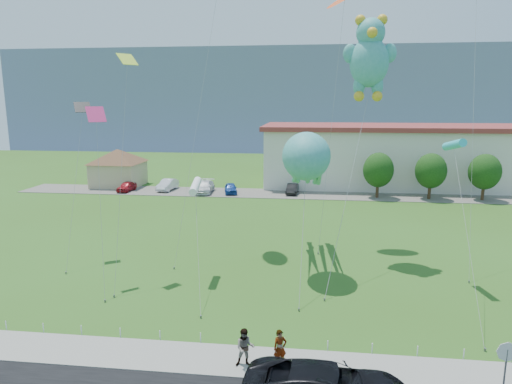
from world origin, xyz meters
The scene contains 26 objects.
ground centered at (0.00, 0.00, 0.00)m, with size 160.00×160.00×0.00m, color #315718.
sidewalk centered at (0.00, -2.75, 0.05)m, with size 80.00×2.50×0.10m, color gray.
parking_strip centered at (0.00, 35.00, 0.03)m, with size 70.00×6.00×0.06m, color #59544C.
hill_ridge centered at (0.00, 120.00, 12.50)m, with size 160.00×50.00×25.00m, color slate.
pavilion centered at (-24.00, 38.00, 3.02)m, with size 9.20×9.20×5.00m.
warehouse centered at (26.00, 44.00, 4.12)m, with size 61.00×15.00×8.20m.
stop_sign centered at (9.50, -4.21, 1.87)m, with size 0.80×0.07×2.50m.
rope_fence centered at (0.00, -1.30, 0.25)m, with size 26.05×0.05×0.50m.
tree_near centered at (10.00, 34.00, 3.39)m, with size 3.60×3.60×5.47m.
tree_mid centered at (16.00, 34.00, 3.39)m, with size 3.60×3.60×5.47m.
tree_far centered at (22.00, 34.00, 3.39)m, with size 3.60×3.60×5.47m.
pedestrian_left centered at (0.90, -2.94, 0.92)m, with size 0.60×0.39×1.63m, color gray.
pedestrian_right centered at (-0.59, -3.13, 0.95)m, with size 0.82×0.64×1.69m, color gray.
parked_car_red centered at (-21.35, 34.22, 0.67)m, with size 1.44×3.58×1.22m, color #A5141E.
parked_car_silver centered at (-16.37, 35.56, 0.76)m, with size 1.49×4.27×1.41m, color silver.
parked_car_white centered at (-11.20, 34.53, 0.78)m, with size 2.02×4.97×1.44m, color silver.
parked_car_blue centered at (-7.87, 34.50, 0.69)m, with size 1.48×3.67×1.25m, color #1B4195.
parked_car_black centered at (-0.18, 35.13, 0.67)m, with size 1.30×3.72×1.23m, color black.
octopus_kite centered at (1.73, 9.40, 7.25)m, with size 3.10×12.18×9.44m.
teddy_bear_kite centered at (5.90, 12.70, 14.41)m, with size 4.78×9.81×17.15m.
small_kite_black centered at (-14.41, 10.40, 9.71)m, with size 1.29×5.32×11.35m.
small_kite_white centered at (-5.25, 7.11, 5.96)m, with size 1.98×7.20×6.44m.
small_kite_orange centered at (4.28, 17.03, 18.71)m, with size 2.54×5.54×19.88m.
small_kite_pink centered at (-11.00, 5.83, 9.41)m, with size 2.37×4.54×10.97m.
small_kite_cyan centered at (10.61, 7.93, 8.67)m, with size 0.72×9.68×9.18m.
small_kite_yellow centered at (-9.56, 7.18, 12.19)m, with size 1.29×5.37×14.36m.
Camera 1 is at (2.02, -20.80, 11.27)m, focal length 32.00 mm.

